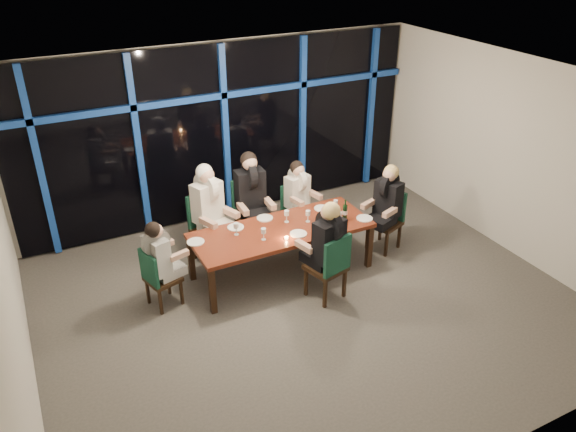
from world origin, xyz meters
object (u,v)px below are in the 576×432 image
Objects in this scene: chair_far_right at (295,208)px; wine_bottle at (345,212)px; chair_far_left at (207,222)px; diner_end_right at (387,196)px; chair_end_right at (388,216)px; diner_far_left at (209,200)px; chair_far_mid at (250,209)px; chair_near_mid at (331,264)px; diner_end_left at (159,251)px; diner_near_mid at (327,236)px; water_pitcher at (338,217)px; diner_far_mid at (251,187)px; dining_table at (282,233)px; diner_far_right at (299,189)px; chair_end_left at (157,276)px.

wine_bottle is (0.26, -1.07, 0.36)m from chair_far_right.
chair_far_left is 1.13× the size of diner_end_right.
diner_far_left reaches higher than chair_end_right.
chair_far_right is at bearing -18.53° from diner_far_left.
chair_far_left is 3.36× the size of wine_bottle.
chair_far_mid reaches higher than chair_near_mid.
diner_end_left reaches higher than chair_far_mid.
diner_near_mid reaches higher than diner_end_left.
chair_end_right is 5.45× the size of water_pitcher.
chair_far_left is at bearing 122.30° from water_pitcher.
diner_far_mid reaches higher than chair_end_right.
water_pitcher is (0.87, -1.16, -0.18)m from diner_far_mid.
chair_end_right reaches higher than chair_far_right.
chair_near_mid reaches higher than dining_table.
diner_far_mid is 1.11× the size of diner_end_right.
water_pitcher is at bearing -102.14° from chair_end_right.
chair_end_right is 0.92× the size of diner_far_mid.
diner_end_left is (-2.46, -0.86, 0.33)m from chair_far_right.
chair_far_right is 1.49m from chair_end_right.
diner_end_left is 2.71× the size of wine_bottle.
diner_far_mid is 1.78m from diner_near_mid.
chair_far_mid is 1.03× the size of diner_far_mid.
chair_far_mid is (0.75, 0.10, 0.01)m from chair_far_left.
diner_end_left is at bearing 178.73° from dining_table.
dining_table is 1.15m from chair_far_right.
water_pitcher is at bearing -95.81° from diner_far_right.
wine_bottle reaches higher than chair_end_right.
diner_far_left reaches higher than water_pitcher.
diner_far_mid is at bearing 93.51° from dining_table.
diner_end_left is (0.07, 0.02, 0.35)m from chair_end_left.
diner_end_left is (-2.48, -0.78, -0.03)m from diner_far_right.
dining_table is at bearing -83.99° from chair_far_mid.
diner_end_right is (1.45, 0.78, 0.36)m from chair_near_mid.
diner_far_left reaches higher than chair_far_mid.
diner_near_mid is 0.80m from water_pitcher.
chair_near_mid is at bearing -149.71° from water_pitcher.
wine_bottle is (0.67, 0.63, -0.09)m from diner_near_mid.
chair_end_right is 0.94m from wine_bottle.
diner_end_left is at bearing 175.57° from wine_bottle.
chair_far_left is 1.05× the size of chair_near_mid.
chair_far_mid reaches higher than wine_bottle.
diner_end_right reaches higher than wine_bottle.
diner_end_right is at bearing -107.98° from diner_end_left.
chair_end_left is at bearing -37.06° from chair_near_mid.
chair_end_right is at bearing -51.82° from chair_far_right.
chair_far_left is 1.21× the size of chair_end_left.
diner_near_mid reaches higher than chair_near_mid.
dining_table is 2.96× the size of chair_end_left.
diner_far_right is at bearing 73.16° from water_pitcher.
diner_end_left is 3.52m from diner_end_right.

